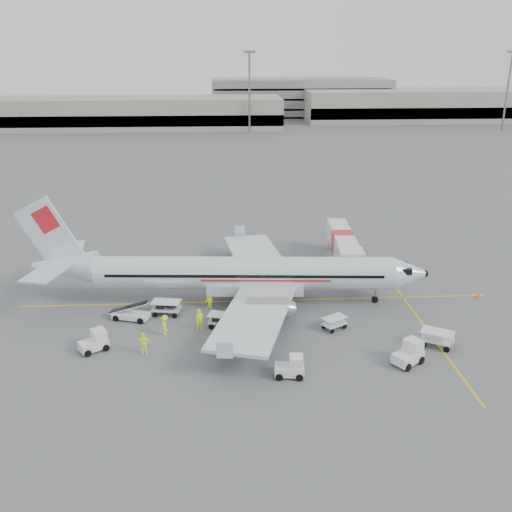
# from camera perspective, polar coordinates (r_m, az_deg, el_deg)

# --- Properties ---
(ground) EXTENTS (360.00, 360.00, 0.00)m
(ground) POSITION_cam_1_polar(r_m,az_deg,el_deg) (54.00, 0.13, -4.52)
(ground) COLOR #56595B
(stripe_lead) EXTENTS (44.00, 0.20, 0.01)m
(stripe_lead) POSITION_cam_1_polar(r_m,az_deg,el_deg) (54.00, 0.13, -4.51)
(stripe_lead) COLOR yellow
(stripe_lead) RESTS_ON ground
(stripe_cross) EXTENTS (0.20, 20.00, 0.01)m
(stripe_cross) POSITION_cam_1_polar(r_m,az_deg,el_deg) (49.75, 17.19, -7.72)
(stripe_cross) COLOR yellow
(stripe_cross) RESTS_ON ground
(terminal_west) EXTENTS (110.00, 22.00, 9.00)m
(terminal_west) POSITION_cam_1_polar(r_m,az_deg,el_deg) (183.73, -15.43, 13.62)
(terminal_west) COLOR gray
(terminal_west) RESTS_ON ground
(terminal_east) EXTENTS (90.00, 26.00, 10.00)m
(terminal_east) POSITION_cam_1_polar(r_m,az_deg,el_deg) (208.10, 17.72, 14.19)
(terminal_east) COLOR gray
(terminal_east) RESTS_ON ground
(parking_garage) EXTENTS (62.00, 24.00, 14.00)m
(parking_garage) POSITION_cam_1_polar(r_m,az_deg,el_deg) (211.52, 4.40, 15.66)
(parking_garage) COLOR slate
(parking_garage) RESTS_ON ground
(treeline) EXTENTS (300.00, 3.00, 6.00)m
(treeline) POSITION_cam_1_polar(r_m,az_deg,el_deg) (224.94, -2.70, 14.92)
(treeline) COLOR black
(treeline) RESTS_ON ground
(mast_center) EXTENTS (3.20, 1.20, 22.00)m
(mast_center) POSITION_cam_1_polar(r_m,az_deg,el_deg) (167.67, -0.67, 16.00)
(mast_center) COLOR slate
(mast_center) RESTS_ON ground
(mast_east) EXTENTS (3.20, 1.20, 22.00)m
(mast_east) POSITION_cam_1_polar(r_m,az_deg,el_deg) (186.93, 23.82, 14.79)
(mast_east) COLOR slate
(mast_east) RESTS_ON ground
(aircraft) EXTENTS (38.07, 30.81, 9.97)m
(aircraft) POSITION_cam_1_polar(r_m,az_deg,el_deg) (51.95, -1.17, 0.40)
(aircraft) COLOR silver
(aircraft) RESTS_ON ground
(jet_bridge) EXTENTS (3.64, 14.85, 3.86)m
(jet_bridge) POSITION_cam_1_polar(r_m,az_deg,el_deg) (62.71, 8.60, 0.68)
(jet_bridge) COLOR silver
(jet_bridge) RESTS_ON ground
(belt_loader) EXTENTS (4.54, 2.76, 2.31)m
(belt_loader) POSITION_cam_1_polar(r_m,az_deg,el_deg) (51.13, -12.44, -5.05)
(belt_loader) COLOR silver
(belt_loader) RESTS_ON ground
(tug_fore) EXTENTS (2.74, 2.50, 1.84)m
(tug_fore) POSITION_cam_1_polar(r_m,az_deg,el_deg) (44.82, 14.96, -9.35)
(tug_fore) COLOR silver
(tug_fore) RESTS_ON ground
(tug_mid) EXTENTS (2.24, 1.42, 1.65)m
(tug_mid) POSITION_cam_1_polar(r_m,az_deg,el_deg) (41.94, 3.36, -10.96)
(tug_mid) COLOR silver
(tug_mid) RESTS_ON ground
(tug_aft) EXTENTS (2.50, 2.24, 1.68)m
(tug_aft) POSITION_cam_1_polar(r_m,az_deg,el_deg) (46.91, -15.97, -8.19)
(tug_aft) COLOR silver
(tug_aft) RESTS_ON ground
(cart_loaded_a) EXTENTS (2.73, 1.89, 1.32)m
(cart_loaded_a) POSITION_cam_1_polar(r_m,az_deg,el_deg) (51.67, -8.94, -5.15)
(cart_loaded_a) COLOR silver
(cart_loaded_a) RESTS_ON ground
(cart_loaded_b) EXTENTS (2.58, 1.93, 1.20)m
(cart_loaded_b) POSITION_cam_1_polar(r_m,az_deg,el_deg) (48.97, -3.42, -6.47)
(cart_loaded_b) COLOR silver
(cart_loaded_b) RESTS_ON ground
(cart_empty_a) EXTENTS (2.39, 2.12, 1.07)m
(cart_empty_a) POSITION_cam_1_polar(r_m,az_deg,el_deg) (49.07, 7.85, -6.66)
(cart_empty_a) COLOR silver
(cart_empty_a) RESTS_ON ground
(cart_empty_b) EXTENTS (2.94, 2.58, 1.32)m
(cart_empty_b) POSITION_cam_1_polar(r_m,az_deg,el_deg) (48.07, 17.65, -7.90)
(cart_empty_b) COLOR silver
(cart_empty_b) RESTS_ON ground
(cone_nose) EXTENTS (0.38, 0.38, 0.62)m
(cone_nose) POSITION_cam_1_polar(r_m,az_deg,el_deg) (58.50, 21.38, -3.66)
(cone_nose) COLOR #FF6214
(cone_nose) RESTS_ON ground
(cone_port) EXTENTS (0.38, 0.38, 0.62)m
(cone_port) POSITION_cam_1_polar(r_m,az_deg,el_deg) (62.68, 3.39, -0.70)
(cone_port) COLOR #FF6214
(cone_port) RESTS_ON ground
(cone_stbd) EXTENTS (0.42, 0.42, 0.69)m
(cone_stbd) POSITION_cam_1_polar(r_m,az_deg,el_deg) (45.75, -4.05, -8.85)
(cone_stbd) COLOR #FF6214
(cone_stbd) RESTS_ON ground
(crew_a) EXTENTS (0.77, 0.62, 1.84)m
(crew_a) POSITION_cam_1_polar(r_m,az_deg,el_deg) (48.57, -5.65, -6.34)
(crew_a) COLOR #CFF915
(crew_a) RESTS_ON ground
(crew_b) EXTENTS (0.95, 0.99, 1.61)m
(crew_b) POSITION_cam_1_polar(r_m,az_deg,el_deg) (52.24, -4.72, -4.50)
(crew_b) COLOR #CFF915
(crew_b) RESTS_ON ground
(crew_c) EXTENTS (0.96, 1.28, 1.76)m
(crew_c) POSITION_cam_1_polar(r_m,az_deg,el_deg) (48.08, -9.10, -6.85)
(crew_c) COLOR #CFF915
(crew_c) RESTS_ON ground
(crew_d) EXTENTS (1.07, 0.47, 1.80)m
(crew_d) POSITION_cam_1_polar(r_m,az_deg,el_deg) (45.54, -11.14, -8.56)
(crew_d) COLOR #CFF915
(crew_d) RESTS_ON ground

